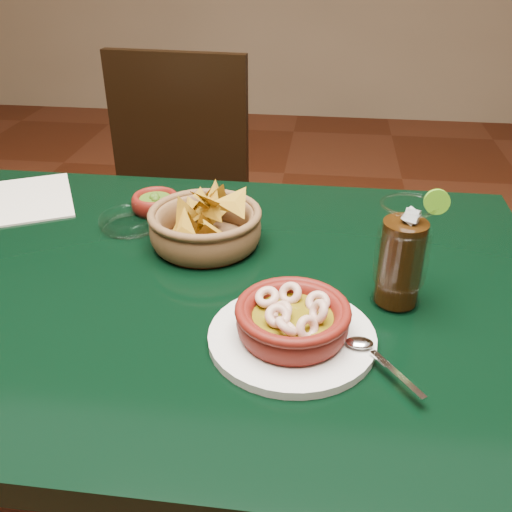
# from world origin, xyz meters

# --- Properties ---
(dining_table) EXTENTS (1.20, 0.80, 0.75)m
(dining_table) POSITION_xyz_m (0.00, 0.00, 0.65)
(dining_table) COLOR black
(dining_table) RESTS_ON ground
(dining_chair) EXTENTS (0.46, 0.46, 0.94)m
(dining_chair) POSITION_xyz_m (-0.21, 0.71, 0.52)
(dining_chair) COLOR black
(dining_chair) RESTS_ON ground
(shrimp_plate) EXTENTS (0.28, 0.22, 0.07)m
(shrimp_plate) POSITION_xyz_m (0.20, -0.14, 0.78)
(shrimp_plate) COLOR silver
(shrimp_plate) RESTS_ON dining_table
(chip_basket) EXTENTS (0.23, 0.23, 0.14)m
(chip_basket) POSITION_xyz_m (0.03, 0.11, 0.79)
(chip_basket) COLOR brown
(chip_basket) RESTS_ON dining_table
(guacamole_ramekin) EXTENTS (0.11, 0.11, 0.04)m
(guacamole_ramekin) POSITION_xyz_m (-0.09, 0.23, 0.77)
(guacamole_ramekin) COLOR #54100B
(guacamole_ramekin) RESTS_ON dining_table
(cola_drink) EXTENTS (0.16, 0.16, 0.18)m
(cola_drink) POSITION_xyz_m (0.35, -0.02, 0.83)
(cola_drink) COLOR white
(cola_drink) RESTS_ON dining_table
(glass_ashtray) EXTENTS (0.12, 0.12, 0.03)m
(glass_ashtray) POSITION_xyz_m (-0.12, 0.16, 0.76)
(glass_ashtray) COLOR white
(glass_ashtray) RESTS_ON dining_table
(paper_menu) EXTENTS (0.26, 0.28, 0.00)m
(paper_menu) POSITION_xyz_m (-0.36, 0.25, 0.75)
(paper_menu) COLOR beige
(paper_menu) RESTS_ON dining_table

